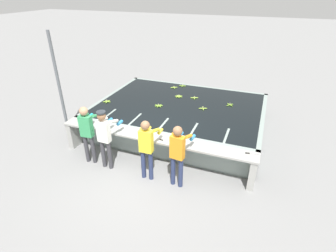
{
  "coord_description": "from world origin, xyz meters",
  "views": [
    {
      "loc": [
        2.43,
        -5.06,
        4.3
      ],
      "look_at": [
        0.0,
        1.35,
        0.59
      ],
      "focal_mm": 28.0,
      "sensor_mm": 36.0,
      "label": 1
    }
  ],
  "objects_px": {
    "banana_bunch_floating_1": "(174,87)",
    "banana_bunch_floating_5": "(182,86)",
    "worker_2": "(147,145)",
    "banana_bunch_floating_6": "(194,98)",
    "worker_0": "(87,130)",
    "knife_1": "(251,153)",
    "worker_1": "(105,134)",
    "banana_bunch_floating_2": "(203,108)",
    "knife_0": "(163,141)",
    "banana_bunch_floating_0": "(107,101)",
    "support_post_left": "(59,85)",
    "worker_3": "(178,151)",
    "banana_bunch_floating_4": "(159,106)",
    "banana_bunch_floating_7": "(179,96)",
    "banana_bunch_floating_3": "(230,105)"
  },
  "relations": [
    {
      "from": "banana_bunch_floating_1",
      "to": "banana_bunch_floating_5",
      "type": "height_order",
      "value": "same"
    },
    {
      "from": "worker_2",
      "to": "banana_bunch_floating_6",
      "type": "height_order",
      "value": "worker_2"
    },
    {
      "from": "worker_0",
      "to": "knife_1",
      "type": "relative_size",
      "value": 4.72
    },
    {
      "from": "banana_bunch_floating_5",
      "to": "banana_bunch_floating_6",
      "type": "xyz_separation_m",
      "value": [
        0.76,
        -1.02,
        0.0
      ]
    },
    {
      "from": "worker_1",
      "to": "banana_bunch_floating_2",
      "type": "bearing_deg",
      "value": 55.36
    },
    {
      "from": "worker_1",
      "to": "knife_0",
      "type": "relative_size",
      "value": 4.76
    },
    {
      "from": "banana_bunch_floating_0",
      "to": "worker_1",
      "type": "bearing_deg",
      "value": -58.53
    },
    {
      "from": "support_post_left",
      "to": "worker_3",
      "type": "bearing_deg",
      "value": -15.79
    },
    {
      "from": "worker_0",
      "to": "banana_bunch_floating_4",
      "type": "xyz_separation_m",
      "value": [
        1.03,
        2.34,
        -0.13
      ]
    },
    {
      "from": "worker_2",
      "to": "banana_bunch_floating_7",
      "type": "bearing_deg",
      "value": 95.98
    },
    {
      "from": "banana_bunch_floating_4",
      "to": "banana_bunch_floating_5",
      "type": "bearing_deg",
      "value": 86.29
    },
    {
      "from": "banana_bunch_floating_5",
      "to": "support_post_left",
      "type": "bearing_deg",
      "value": -131.69
    },
    {
      "from": "worker_1",
      "to": "support_post_left",
      "type": "bearing_deg",
      "value": 152.8
    },
    {
      "from": "worker_1",
      "to": "banana_bunch_floating_6",
      "type": "xyz_separation_m",
      "value": [
        1.37,
        3.44,
        -0.13
      ]
    },
    {
      "from": "knife_1",
      "to": "worker_0",
      "type": "bearing_deg",
      "value": -171.68
    },
    {
      "from": "banana_bunch_floating_2",
      "to": "support_post_left",
      "type": "bearing_deg",
      "value": -160.16
    },
    {
      "from": "banana_bunch_floating_1",
      "to": "banana_bunch_floating_4",
      "type": "relative_size",
      "value": 0.92
    },
    {
      "from": "knife_0",
      "to": "worker_1",
      "type": "bearing_deg",
      "value": -162.33
    },
    {
      "from": "knife_1",
      "to": "support_post_left",
      "type": "height_order",
      "value": "support_post_left"
    },
    {
      "from": "banana_bunch_floating_3",
      "to": "worker_3",
      "type": "bearing_deg",
      "value": -101.36
    },
    {
      "from": "worker_0",
      "to": "support_post_left",
      "type": "relative_size",
      "value": 0.51
    },
    {
      "from": "banana_bunch_floating_1",
      "to": "worker_0",
      "type": "bearing_deg",
      "value": -102.64
    },
    {
      "from": "banana_bunch_floating_1",
      "to": "knife_1",
      "type": "distance_m",
      "value": 4.72
    },
    {
      "from": "knife_0",
      "to": "banana_bunch_floating_0",
      "type": "bearing_deg",
      "value": 148.62
    },
    {
      "from": "support_post_left",
      "to": "banana_bunch_floating_6",
      "type": "bearing_deg",
      "value": 31.51
    },
    {
      "from": "knife_0",
      "to": "banana_bunch_floating_2",
      "type": "bearing_deg",
      "value": 78.63
    },
    {
      "from": "banana_bunch_floating_3",
      "to": "banana_bunch_floating_7",
      "type": "bearing_deg",
      "value": 176.73
    },
    {
      "from": "banana_bunch_floating_3",
      "to": "banana_bunch_floating_6",
      "type": "relative_size",
      "value": 0.85
    },
    {
      "from": "banana_bunch_floating_0",
      "to": "knife_1",
      "type": "relative_size",
      "value": 0.8
    },
    {
      "from": "banana_bunch_floating_0",
      "to": "banana_bunch_floating_1",
      "type": "bearing_deg",
      "value": 51.62
    },
    {
      "from": "banana_bunch_floating_1",
      "to": "banana_bunch_floating_7",
      "type": "xyz_separation_m",
      "value": [
        0.45,
        -0.79,
        -0.0
      ]
    },
    {
      "from": "worker_2",
      "to": "banana_bunch_floating_7",
      "type": "height_order",
      "value": "worker_2"
    },
    {
      "from": "banana_bunch_floating_4",
      "to": "knife_0",
      "type": "height_order",
      "value": "banana_bunch_floating_4"
    },
    {
      "from": "banana_bunch_floating_2",
      "to": "worker_3",
      "type": "bearing_deg",
      "value": -88.11
    },
    {
      "from": "knife_0",
      "to": "banana_bunch_floating_4",
      "type": "bearing_deg",
      "value": 115.79
    },
    {
      "from": "banana_bunch_floating_1",
      "to": "banana_bunch_floating_7",
      "type": "bearing_deg",
      "value": -60.27
    },
    {
      "from": "banana_bunch_floating_6",
      "to": "banana_bunch_floating_7",
      "type": "height_order",
      "value": "same"
    },
    {
      "from": "banana_bunch_floating_1",
      "to": "knife_0",
      "type": "xyz_separation_m",
      "value": [
        1.04,
        -3.72,
        -0.01
      ]
    },
    {
      "from": "banana_bunch_floating_4",
      "to": "worker_1",
      "type": "bearing_deg",
      "value": -101.14
    },
    {
      "from": "worker_1",
      "to": "banana_bunch_floating_0",
      "type": "xyz_separation_m",
      "value": [
        -1.28,
        2.09,
        -0.13
      ]
    },
    {
      "from": "worker_0",
      "to": "knife_1",
      "type": "height_order",
      "value": "worker_0"
    },
    {
      "from": "banana_bunch_floating_2",
      "to": "banana_bunch_floating_4",
      "type": "height_order",
      "value": "same"
    },
    {
      "from": "banana_bunch_floating_2",
      "to": "banana_bunch_floating_6",
      "type": "relative_size",
      "value": 1.0
    },
    {
      "from": "banana_bunch_floating_0",
      "to": "knife_0",
      "type": "bearing_deg",
      "value": -31.38
    },
    {
      "from": "banana_bunch_floating_2",
      "to": "support_post_left",
      "type": "height_order",
      "value": "support_post_left"
    },
    {
      "from": "worker_1",
      "to": "worker_3",
      "type": "relative_size",
      "value": 1.01
    },
    {
      "from": "banana_bunch_floating_2",
      "to": "knife_1",
      "type": "xyz_separation_m",
      "value": [
        1.65,
        -2.05,
        -0.01
      ]
    },
    {
      "from": "banana_bunch_floating_2",
      "to": "banana_bunch_floating_4",
      "type": "relative_size",
      "value": 0.98
    },
    {
      "from": "banana_bunch_floating_1",
      "to": "banana_bunch_floating_3",
      "type": "relative_size",
      "value": 1.11
    },
    {
      "from": "worker_1",
      "to": "banana_bunch_floating_2",
      "type": "xyz_separation_m",
      "value": [
        1.86,
        2.69,
        -0.13
      ]
    }
  ]
}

